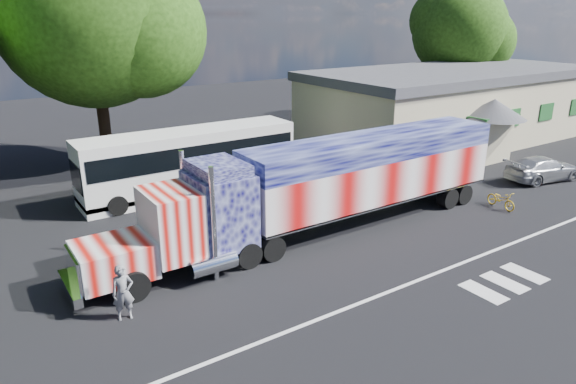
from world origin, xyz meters
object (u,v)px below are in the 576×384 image
parked_car (543,169)px  woman (123,293)px  semi_truck (330,183)px  bicycle (501,199)px  tree_n_mid (95,13)px  tree_far_ne (461,31)px  coach_bus (190,161)px

parked_car → woman: (-24.05, -0.82, 0.22)m
semi_truck → parked_car: 14.65m
bicycle → tree_n_mid: bearing=135.2°
woman → tree_far_ne: (35.04, 16.18, 6.63)m
coach_bus → bicycle: 15.72m
tree_far_ne → tree_n_mid: size_ratio=0.80×
semi_truck → tree_far_ne: size_ratio=1.70×
tree_far_ne → bicycle: bearing=-135.2°
bicycle → tree_n_mid: tree_n_mid is taller
coach_bus → tree_far_ne: size_ratio=0.98×
semi_truck → coach_bus: (-2.86, 8.13, -0.45)m
coach_bus → woman: coach_bus is taller
semi_truck → bicycle: bearing=-16.1°
coach_bus → tree_n_mid: tree_n_mid is taller
semi_truck → woman: semi_truck is taller
coach_bus → bicycle: size_ratio=6.91×
semi_truck → tree_n_mid: 17.57m
semi_truck → tree_far_ne: 29.73m
parked_car → tree_n_mid: (-19.54, 16.47, 8.35)m
semi_truck → tree_n_mid: (-5.01, 15.38, 6.87)m
coach_bus → woman: size_ratio=6.30×
tree_n_mid → bicycle: bearing=-52.6°
tree_n_mid → tree_far_ne: bearing=-2.1°
parked_car → bicycle: size_ratio=2.84×
semi_truck → coach_bus: semi_truck is taller
coach_bus → parked_car: 19.72m
parked_car → tree_far_ne: tree_far_ne is taller
parked_car → tree_n_mid: tree_n_mid is taller
parked_car → tree_far_ne: 20.10m
semi_truck → parked_car: (14.54, -1.09, -1.48)m
semi_truck → coach_bus: 8.63m
bicycle → tree_n_mid: (-13.67, 17.87, 8.60)m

